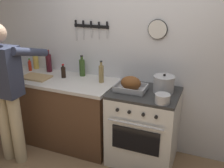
{
  "coord_description": "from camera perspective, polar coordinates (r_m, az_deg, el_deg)",
  "views": [
    {
      "loc": [
        0.9,
        -1.63,
        2.02
      ],
      "look_at": [
        -0.13,
        0.85,
        0.99
      ],
      "focal_mm": 41.43,
      "sensor_mm": 36.0,
      "label": 1
    }
  ],
  "objects": [
    {
      "name": "bottle_olive_oil",
      "position": [
        3.4,
        -6.61,
        3.66
      ],
      "size": [
        0.07,
        0.07,
        0.28
      ],
      "color": "#385623",
      "rests_on": "counter_block"
    },
    {
      "name": "bottle_cooking_oil",
      "position": [
        3.85,
        -16.48,
        4.89
      ],
      "size": [
        0.08,
        0.08,
        0.27
      ],
      "color": "gold",
      "rests_on": "counter_block"
    },
    {
      "name": "bottle_soy_sauce",
      "position": [
        3.38,
        -10.68,
        2.61
      ],
      "size": [
        0.06,
        0.06,
        0.18
      ],
      "color": "black",
      "rests_on": "counter_block"
    },
    {
      "name": "saucepan",
      "position": [
        2.66,
        11.09,
        -3.2
      ],
      "size": [
        0.15,
        0.15,
        0.1
      ],
      "color": "#B7B7BC",
      "rests_on": "stove"
    },
    {
      "name": "bottle_vinegar",
      "position": [
        3.15,
        -2.4,
        2.34
      ],
      "size": [
        0.06,
        0.06,
        0.27
      ],
      "color": "#997F4C",
      "rests_on": "counter_block"
    },
    {
      "name": "cutting_board",
      "position": [
        3.48,
        -16.39,
        1.47
      ],
      "size": [
        0.36,
        0.24,
        0.02
      ],
      "primitive_type": "cube",
      "color": "tan",
      "rests_on": "counter_block"
    },
    {
      "name": "bottle_wine_red",
      "position": [
        3.65,
        -13.78,
        4.61
      ],
      "size": [
        0.08,
        0.08,
        0.3
      ],
      "color": "#47141E",
      "rests_on": "counter_block"
    },
    {
      "name": "stove",
      "position": [
        3.12,
        6.93,
        -9.34
      ],
      "size": [
        0.76,
        0.67,
        0.9
      ],
      "color": "white",
      "rests_on": "ground"
    },
    {
      "name": "roasting_pan",
      "position": [
        2.91,
        4.17,
        -0.09
      ],
      "size": [
        0.35,
        0.26,
        0.17
      ],
      "color": "#B7B7BC",
      "rests_on": "stove"
    },
    {
      "name": "wall_back",
      "position": [
        3.19,
        5.57,
        7.85
      ],
      "size": [
        6.0,
        0.13,
        2.6
      ],
      "color": "silver",
      "rests_on": "ground"
    },
    {
      "name": "bottle_hot_sauce",
      "position": [
        3.78,
        -17.68,
        3.87
      ],
      "size": [
        0.04,
        0.04,
        0.17
      ],
      "color": "red",
      "rests_on": "counter_block"
    },
    {
      "name": "stock_pot",
      "position": [
        2.92,
        11.35,
        -0.01
      ],
      "size": [
        0.23,
        0.23,
        0.22
      ],
      "color": "#B7B7BC",
      "rests_on": "stove"
    },
    {
      "name": "counter_block",
      "position": [
        3.71,
        -14.89,
        -4.72
      ],
      "size": [
        2.03,
        0.65,
        0.9
      ],
      "color": "brown",
      "rests_on": "ground"
    },
    {
      "name": "person_cook",
      "position": [
        3.14,
        -22.33,
        -0.55
      ],
      "size": [
        0.51,
        0.63,
        1.66
      ],
      "rotation": [
        0.0,
        0.0,
        1.76
      ],
      "color": "#C6B793",
      "rests_on": "ground"
    }
  ]
}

